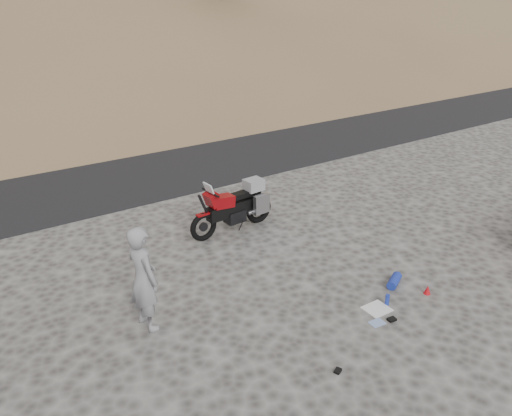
{
  "coord_description": "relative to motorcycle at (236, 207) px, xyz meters",
  "views": [
    {
      "loc": [
        -4.63,
        -6.18,
        5.26
      ],
      "look_at": [
        0.82,
        1.81,
        1.0
      ],
      "focal_mm": 35.0,
      "sensor_mm": 36.0,
      "label": 1
    }
  ],
  "objects": [
    {
      "name": "gear_glove_b",
      "position": [
        -1.33,
        -4.95,
        -0.57
      ],
      "size": [
        0.15,
        0.13,
        0.04
      ],
      "primitive_type": "cube",
      "rotation": [
        0.0,
        0.0,
        0.42
      ],
      "color": "black",
      "rests_on": "ground"
    },
    {
      "name": "motorcycle",
      "position": [
        0.0,
        0.0,
        0.0
      ],
      "size": [
        2.31,
        0.76,
        1.37
      ],
      "rotation": [
        0.0,
        0.0,
        0.08
      ],
      "color": "black",
      "rests_on": "ground"
    },
    {
      "name": "gear_blue_mat",
      "position": [
        1.22,
        -3.79,
        -0.49
      ],
      "size": [
        0.49,
        0.37,
        0.18
      ],
      "primitive_type": "cylinder",
      "rotation": [
        0.0,
        1.57,
        0.47
      ],
      "color": "#1A2D9C",
      "rests_on": "ground"
    },
    {
      "name": "gear_bottle",
      "position": [
        0.6,
        -4.17,
        -0.48
      ],
      "size": [
        0.08,
        0.08,
        0.21
      ],
      "primitive_type": "cylinder",
      "rotation": [
        0.0,
        0.0,
        0.06
      ],
      "color": "#1A2D9C",
      "rests_on": "ground"
    },
    {
      "name": "ground",
      "position": [
        -1.0,
        -2.91,
        -0.59
      ],
      "size": [
        140.0,
        140.0,
        0.0
      ],
      "primitive_type": "plane",
      "color": "#3C3937",
      "rests_on": "ground"
    },
    {
      "name": "gear_blue_cloth",
      "position": [
        0.05,
        -4.45,
        -0.58
      ],
      "size": [
        0.28,
        0.22,
        0.01
      ],
      "primitive_type": "cube",
      "rotation": [
        0.0,
        0.0,
        -0.09
      ],
      "color": "#8198C8",
      "rests_on": "ground"
    },
    {
      "name": "road",
      "position": [
        -1.0,
        6.09,
        -0.59
      ],
      "size": [
        120.0,
        7.0,
        0.05
      ],
      "primitive_type": "cube",
      "color": "black",
      "rests_on": "ground"
    },
    {
      "name": "gear_funnel",
      "position": [
        1.5,
        -4.35,
        -0.5
      ],
      "size": [
        0.17,
        0.17,
        0.17
      ],
      "primitive_type": "cone",
      "rotation": [
        0.0,
        0.0,
        0.34
      ],
      "color": "red",
      "rests_on": "ground"
    },
    {
      "name": "gear_glove_a",
      "position": [
        0.32,
        -4.54,
        -0.56
      ],
      "size": [
        0.16,
        0.12,
        0.04
      ],
      "primitive_type": "cube",
      "rotation": [
        0.0,
        0.0,
        -0.1
      ],
      "color": "black",
      "rests_on": "ground"
    },
    {
      "name": "gear_white_cloth",
      "position": [
        0.35,
        -4.16,
        -0.58
      ],
      "size": [
        0.45,
        0.41,
        0.01
      ],
      "primitive_type": "cube",
      "rotation": [
        0.0,
        0.0,
        -0.02
      ],
      "color": "white",
      "rests_on": "ground"
    },
    {
      "name": "man",
      "position": [
        -3.22,
        -2.29,
        -0.59
      ],
      "size": [
        0.55,
        0.74,
        1.86
      ],
      "primitive_type": "imported",
      "rotation": [
        0.0,
        0.0,
        1.73
      ],
      "color": "gray",
      "rests_on": "ground"
    }
  ]
}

